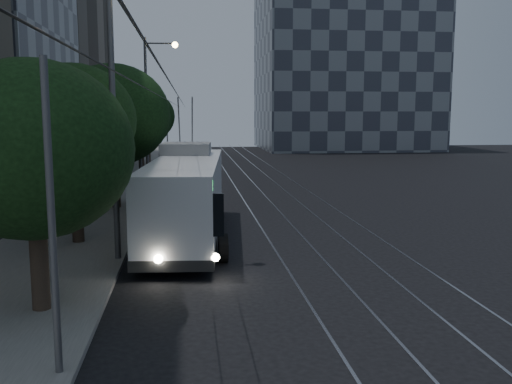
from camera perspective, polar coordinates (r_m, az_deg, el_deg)
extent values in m
plane|color=black|center=(21.34, 0.97, -5.53)|extent=(120.00, 120.00, 0.00)
cube|color=slate|center=(41.11, -13.30, 0.97)|extent=(5.00, 90.00, 0.15)
cube|color=#94949C|center=(40.97, -2.43, 1.06)|extent=(0.08, 90.00, 0.02)
cube|color=#94949C|center=(41.11, -0.43, 1.09)|extent=(0.08, 90.00, 0.02)
cube|color=#94949C|center=(41.31, 1.73, 1.12)|extent=(0.08, 90.00, 0.02)
cube|color=#94949C|center=(41.54, 3.69, 1.15)|extent=(0.08, 90.00, 0.02)
cylinder|color=black|center=(40.56, -8.37, 8.83)|extent=(0.02, 90.00, 0.02)
cylinder|color=black|center=(40.55, -7.37, 8.85)|extent=(0.02, 90.00, 0.02)
cylinder|color=#575759|center=(11.02, -19.75, -3.00)|extent=(0.14, 0.14, 6.00)
cylinder|color=#575759|center=(30.71, -11.47, 4.16)|extent=(0.14, 0.14, 6.00)
cylinder|color=#575759|center=(50.65, -9.66, 5.70)|extent=(0.14, 0.14, 6.00)
cylinder|color=#575759|center=(70.62, -8.88, 6.37)|extent=(0.14, 0.14, 6.00)
cube|color=#393D49|center=(78.67, 8.79, 13.10)|extent=(22.00, 18.00, 24.00)
cube|color=silver|center=(22.60, -6.96, -0.32)|extent=(3.44, 11.95, 2.80)
cube|color=black|center=(22.81, -6.90, -3.43)|extent=(3.48, 11.99, 0.34)
cube|color=black|center=(23.07, -6.96, 0.16)|extent=(3.30, 9.50, 1.03)
cube|color=black|center=(16.77, -7.00, -2.32)|extent=(2.20, 0.26, 1.28)
cube|color=black|center=(28.39, -6.95, 1.85)|extent=(2.00, 0.24, 0.98)
cube|color=#24DA51|center=(16.63, -7.05, 0.67)|extent=(1.57, 0.19, 0.31)
cube|color=gray|center=(25.36, -7.01, 4.33)|extent=(2.27, 2.32, 0.49)
sphere|color=white|center=(17.02, -9.75, -6.63)|extent=(0.26, 0.26, 0.26)
sphere|color=white|center=(17.01, -4.09, -6.54)|extent=(0.26, 0.26, 0.26)
cylinder|color=#575759|center=(26.34, -7.69, 6.71)|extent=(0.06, 4.45, 2.41)
cylinder|color=#575759|center=(26.34, -6.40, 6.73)|extent=(0.06, 4.45, 2.41)
cylinder|color=black|center=(19.18, -10.52, -5.73)|extent=(0.29, 0.98, 0.98)
cylinder|color=black|center=(19.17, -3.29, -5.61)|extent=(0.29, 0.98, 0.98)
cylinder|color=black|center=(25.39, -9.61, -2.31)|extent=(0.29, 0.98, 0.98)
cylinder|color=black|center=(25.38, -4.18, -2.22)|extent=(0.29, 0.98, 0.98)
cylinder|color=black|center=(27.25, -9.43, -1.59)|extent=(0.29, 0.98, 0.98)
cylinder|color=black|center=(27.24, -4.37, -1.51)|extent=(0.29, 0.98, 0.98)
imported|color=#9B9DA2|center=(29.31, -9.43, -0.33)|extent=(3.17, 5.90, 1.57)
imported|color=silver|center=(35.21, -9.18, 0.97)|extent=(3.16, 4.55, 1.44)
imported|color=silver|center=(40.39, -6.61, 1.81)|extent=(2.28, 4.57, 1.28)
imported|color=silver|center=(45.80, -7.41, 2.59)|extent=(1.57, 4.18, 1.36)
imported|color=#BABABF|center=(52.14, -6.67, 3.23)|extent=(1.81, 3.91, 1.30)
cylinder|color=black|center=(15.15, -20.81, -7.26)|extent=(0.44, 0.44, 2.31)
ellipsoid|color=black|center=(14.68, -21.40, 3.99)|extent=(4.82, 4.82, 4.34)
cylinder|color=black|center=(22.35, -17.46, -1.39)|extent=(0.44, 0.44, 2.98)
ellipsoid|color=black|center=(22.07, -17.81, 6.87)|extent=(4.60, 4.60, 4.14)
cylinder|color=black|center=(29.89, -13.84, 0.83)|extent=(0.44, 0.44, 2.73)
ellipsoid|color=black|center=(29.66, -14.07, 7.51)|extent=(5.64, 5.64, 5.08)
cylinder|color=black|center=(40.40, -12.66, 2.51)|extent=(0.44, 0.44, 2.45)
ellipsoid|color=black|center=(40.24, -12.79, 6.53)|extent=(4.29, 4.29, 3.86)
cylinder|color=black|center=(46.15, -11.38, 3.24)|extent=(0.44, 0.44, 2.49)
ellipsoid|color=black|center=(46.00, -11.49, 7.04)|extent=(4.84, 4.84, 4.36)
cylinder|color=black|center=(53.93, -10.74, 4.03)|extent=(0.44, 0.44, 2.65)
ellipsoid|color=black|center=(53.81, -10.83, 7.45)|extent=(5.05, 5.05, 4.55)
cylinder|color=#575759|center=(19.14, -14.09, 7.31)|extent=(0.20, 0.20, 9.69)
cylinder|color=#575759|center=(43.13, -10.89, 8.14)|extent=(0.20, 0.20, 10.32)
cylinder|color=#575759|center=(43.34, -9.52, 14.46)|extent=(2.27, 0.12, 0.12)
sphere|color=#EBC981|center=(43.30, -8.11, 14.36)|extent=(0.44, 0.44, 0.44)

